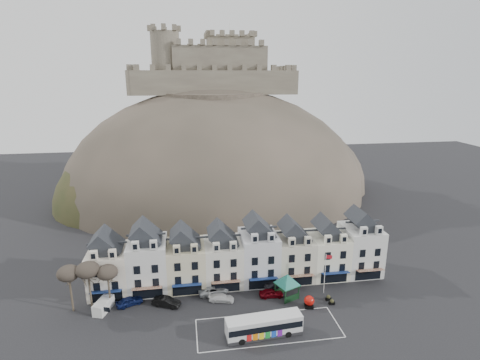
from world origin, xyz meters
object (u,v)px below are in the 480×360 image
car_navy (129,301)px  car_white (221,298)px  white_van (103,305)px  car_maroon (271,293)px  car_charcoal (277,285)px  car_black (166,302)px  bus (264,325)px  car_silver (213,290)px  flagpole (326,271)px  bus_shelter (287,279)px  red_buoy (309,302)px

car_navy → car_white: car_navy is taller
white_van → car_navy: bearing=31.9°
car_maroon → car_charcoal: 2.96m
car_black → car_maroon: size_ratio=1.12×
bus → car_navy: bearing=147.9°
car_silver → car_navy: bearing=87.0°
white_van → car_black: white_van is taller
flagpole → car_silver: bearing=171.9°
bus_shelter → car_navy: bus_shelter is taller
flagpole → car_navy: 34.28m
white_van → car_white: size_ratio=1.03×
flagpole → car_maroon: 10.36m
car_navy → white_van: bearing=80.5°
bus → car_black: bus is taller
car_charcoal → car_navy: bearing=71.7°
flagpole → car_black: flagpole is taller
bus → car_silver: (-6.58, 12.24, -1.04)m
car_navy → car_white: bearing=-117.0°
white_van → flagpole: bearing=18.1°
bus → bus_shelter: bearing=52.0°
flagpole → car_charcoal: bearing=161.0°
bus_shelter → car_navy: size_ratio=1.47×
flagpole → car_navy: bearing=177.4°
car_black → flagpole: bearing=-67.2°
car_silver → red_buoy: bearing=-120.5°
white_van → car_charcoal: bearing=23.2°
car_white → bus_shelter: bearing=-80.0°
car_navy → car_white: (15.57, -1.23, -0.12)m
car_navy → flagpole: bearing=-115.0°
flagpole → car_navy: size_ratio=1.74×
bus_shelter → flagpole: flagpole is taller
flagpole → car_charcoal: flagpole is taller
car_black → car_charcoal: bearing=-59.4°
bus → bus_shelter: (6.12, 9.22, 1.69)m
car_black → bus: bearing=-100.1°
car_white → flagpole: bearing=-78.4°
white_van → car_white: (19.60, -0.31, -0.31)m
car_black → bus_shelter: bearing=-68.0°
flagpole → car_white: size_ratio=1.76×
bus → car_white: bus is taller
car_charcoal → car_black: bearing=76.1°
bus_shelter → red_buoy: bus_shelter is taller
car_charcoal → car_white: bearing=82.4°
car_white → car_maroon: (8.81, 0.00, 0.09)m
car_maroon → car_charcoal: car_charcoal is taller
bus_shelter → bus: bearing=-146.0°
car_silver → car_white: car_silver is taller
white_van → car_charcoal: white_van is taller
flagpole → car_silver: flagpole is taller
red_buoy → car_white: red_buoy is taller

